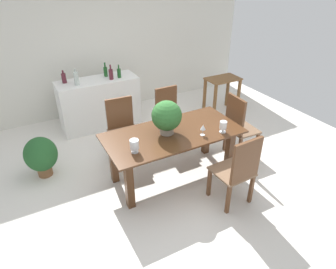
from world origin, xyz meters
The scene contains 19 objects.
ground_plane centered at (0.00, 0.00, 0.00)m, with size 7.04×7.04×0.00m, color silver.
back_wall centered at (0.00, 2.60, 1.30)m, with size 6.40×0.10×2.60m, color silver.
dining_table centered at (0.00, -0.23, 0.60)m, with size 1.93×0.93×0.76m.
chair_foot_end centered at (1.19, -0.23, 0.58)m, with size 0.44×0.48×1.06m.
chair_far_left centered at (-0.43, 0.66, 0.55)m, with size 0.49×0.46×0.99m.
chair_near_right centered at (0.44, -1.14, 0.57)m, with size 0.49×0.48×1.04m.
chair_far_right centered at (0.43, 0.67, 0.55)m, with size 0.45×0.47×1.00m.
flower_centerpiece centered at (-0.08, -0.20, 1.01)m, with size 0.41×0.41×0.48m.
crystal_vase_left centered at (-0.66, -0.43, 0.86)m, with size 0.12×0.12×0.18m.
crystal_vase_center_near centered at (0.62, -0.55, 0.86)m, with size 0.10×0.10×0.17m.
wine_glass centered at (0.32, -0.49, 0.87)m, with size 0.07×0.07×0.16m.
kitchen_counter centered at (-0.44, 1.85, 0.47)m, with size 1.48×0.57×0.94m, color white.
wine_bottle_tall centered at (-0.19, 1.75, 1.04)m, with size 0.08×0.08×0.27m.
wine_bottle_dark centered at (-0.03, 1.77, 1.03)m, with size 0.07×0.07×0.24m.
wine_bottle_clear centered at (-0.23, 1.95, 1.04)m, with size 0.07×0.07×0.26m.
wine_bottle_amber centered at (-0.99, 1.97, 1.03)m, with size 0.08×0.08×0.23m.
wine_bottle_green centered at (-0.82, 1.75, 1.06)m, with size 0.08×0.08×0.29m.
side_table centered at (2.01, 1.24, 0.55)m, with size 0.69×0.44×0.74m.
potted_plant_floor centered at (-1.69, 0.71, 0.36)m, with size 0.47×0.47×0.64m.
Camera 1 is at (-1.76, -3.35, 2.82)m, focal length 31.78 mm.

